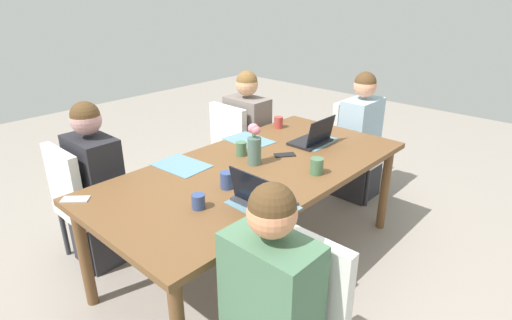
{
  "coord_description": "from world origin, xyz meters",
  "views": [
    {
      "loc": [
        -1.85,
        -1.7,
        1.87
      ],
      "look_at": [
        0.0,
        0.0,
        0.8
      ],
      "focal_mm": 28.69,
      "sensor_mm": 36.0,
      "label": 1
    }
  ],
  "objects_px": {
    "chair_far_left_near": "(237,145)",
    "person_head_right_left_mid": "(359,144)",
    "person_far_left_near": "(247,142)",
    "laptop_head_right_left_mid": "(313,138)",
    "person_far_left_far": "(98,194)",
    "coffee_mug_centre_left": "(279,122)",
    "dining_table": "(256,176)",
    "phone_black": "(285,155)",
    "flower_vase": "(254,144)",
    "coffee_mug_near_left": "(241,149)",
    "coffee_mug_near_right": "(227,180)",
    "chair_head_right_left_mid": "(355,143)",
    "coffee_mug_far_left": "(198,201)",
    "chair_far_left_far": "(85,198)",
    "laptop_near_right_near": "(261,198)",
    "phone_silver": "(75,199)",
    "coffee_mug_centre_right": "(317,166)"
  },
  "relations": [
    {
      "from": "chair_far_left_near",
      "to": "person_head_right_left_mid",
      "type": "relative_size",
      "value": 0.75
    },
    {
      "from": "person_far_left_near",
      "to": "laptop_head_right_left_mid",
      "type": "relative_size",
      "value": 3.73
    },
    {
      "from": "person_head_right_left_mid",
      "to": "person_far_left_far",
      "type": "distance_m",
      "value": 2.3
    },
    {
      "from": "laptop_head_right_left_mid",
      "to": "coffee_mug_centre_left",
      "type": "relative_size",
      "value": 3.28
    },
    {
      "from": "dining_table",
      "to": "person_far_left_near",
      "type": "relative_size",
      "value": 1.88
    },
    {
      "from": "phone_black",
      "to": "flower_vase",
      "type": "bearing_deg",
      "value": 23.21
    },
    {
      "from": "laptop_head_right_left_mid",
      "to": "coffee_mug_near_left",
      "type": "distance_m",
      "value": 0.59
    },
    {
      "from": "dining_table",
      "to": "chair_far_left_near",
      "type": "height_order",
      "value": "chair_far_left_near"
    },
    {
      "from": "dining_table",
      "to": "coffee_mug_near_right",
      "type": "xyz_separation_m",
      "value": [
        -0.35,
        -0.08,
        0.12
      ]
    },
    {
      "from": "coffee_mug_near_left",
      "to": "coffee_mug_near_right",
      "type": "xyz_separation_m",
      "value": [
        -0.43,
        -0.3,
        0.0
      ]
    },
    {
      "from": "chair_far_left_near",
      "to": "chair_head_right_left_mid",
      "type": "xyz_separation_m",
      "value": [
        0.8,
        -0.79,
        0.0
      ]
    },
    {
      "from": "coffee_mug_far_left",
      "to": "coffee_mug_near_left",
      "type": "bearing_deg",
      "value": 27.32
    },
    {
      "from": "phone_black",
      "to": "coffee_mug_centre_left",
      "type": "bearing_deg",
      "value": -100.54
    },
    {
      "from": "person_head_right_left_mid",
      "to": "coffee_mug_near_right",
      "type": "height_order",
      "value": "person_head_right_left_mid"
    },
    {
      "from": "person_far_left_near",
      "to": "coffee_mug_near_left",
      "type": "bearing_deg",
      "value": -138.97
    },
    {
      "from": "flower_vase",
      "to": "phone_black",
      "type": "xyz_separation_m",
      "value": [
        0.26,
        -0.06,
        -0.14
      ]
    },
    {
      "from": "chair_head_right_left_mid",
      "to": "laptop_head_right_left_mid",
      "type": "height_order",
      "value": "laptop_head_right_left_mid"
    },
    {
      "from": "chair_far_left_near",
      "to": "coffee_mug_near_left",
      "type": "xyz_separation_m",
      "value": [
        -0.6,
        -0.64,
        0.3
      ]
    },
    {
      "from": "person_far_left_near",
      "to": "chair_head_right_left_mid",
      "type": "distance_m",
      "value": 1.03
    },
    {
      "from": "laptop_head_right_left_mid",
      "to": "coffee_mug_near_right",
      "type": "bearing_deg",
      "value": -176.86
    },
    {
      "from": "person_far_left_far",
      "to": "phone_black",
      "type": "bearing_deg",
      "value": -40.35
    },
    {
      "from": "chair_head_right_left_mid",
      "to": "coffee_mug_far_left",
      "type": "height_order",
      "value": "chair_head_right_left_mid"
    },
    {
      "from": "chair_far_left_near",
      "to": "flower_vase",
      "type": "relative_size",
      "value": 3.11
    },
    {
      "from": "person_head_right_left_mid",
      "to": "chair_head_right_left_mid",
      "type": "bearing_deg",
      "value": 51.24
    },
    {
      "from": "flower_vase",
      "to": "chair_far_left_far",
      "type": "bearing_deg",
      "value": 133.8
    },
    {
      "from": "flower_vase",
      "to": "coffee_mug_near_left",
      "type": "relative_size",
      "value": 2.88
    },
    {
      "from": "person_far_left_near",
      "to": "person_far_left_far",
      "type": "bearing_deg",
      "value": 178.31
    },
    {
      "from": "coffee_mug_near_left",
      "to": "coffee_mug_near_right",
      "type": "bearing_deg",
      "value": -145.06
    },
    {
      "from": "laptop_near_right_near",
      "to": "coffee_mug_centre_left",
      "type": "height_order",
      "value": "laptop_near_right_near"
    },
    {
      "from": "phone_black",
      "to": "phone_silver",
      "type": "height_order",
      "value": "same"
    },
    {
      "from": "laptop_near_right_near",
      "to": "coffee_mug_centre_right",
      "type": "height_order",
      "value": "laptop_near_right_near"
    },
    {
      "from": "phone_black",
      "to": "coffee_mug_centre_right",
      "type": "bearing_deg",
      "value": 108.64
    },
    {
      "from": "chair_far_left_near",
      "to": "phone_silver",
      "type": "bearing_deg",
      "value": -166.27
    },
    {
      "from": "phone_black",
      "to": "chair_head_right_left_mid",
      "type": "bearing_deg",
      "value": -140.14
    },
    {
      "from": "person_far_left_far",
      "to": "phone_black",
      "type": "relative_size",
      "value": 7.97
    },
    {
      "from": "coffee_mug_centre_right",
      "to": "phone_black",
      "type": "xyz_separation_m",
      "value": [
        0.11,
        0.35,
        -0.05
      ]
    },
    {
      "from": "flower_vase",
      "to": "person_far_left_far",
      "type": "bearing_deg",
      "value": 133.15
    },
    {
      "from": "person_head_right_left_mid",
      "to": "coffee_mug_centre_left",
      "type": "xyz_separation_m",
      "value": [
        -0.67,
        0.42,
        0.28
      ]
    },
    {
      "from": "person_head_right_left_mid",
      "to": "flower_vase",
      "type": "bearing_deg",
      "value": 178.12
    },
    {
      "from": "coffee_mug_centre_left",
      "to": "coffee_mug_far_left",
      "type": "relative_size",
      "value": 1.18
    },
    {
      "from": "dining_table",
      "to": "chair_far_left_near",
      "type": "relative_size",
      "value": 2.49
    },
    {
      "from": "dining_table",
      "to": "phone_black",
      "type": "bearing_deg",
      "value": -2.96
    },
    {
      "from": "laptop_near_right_near",
      "to": "coffee_mug_near_left",
      "type": "relative_size",
      "value": 3.19
    },
    {
      "from": "chair_far_left_near",
      "to": "chair_far_left_far",
      "type": "height_order",
      "value": "same"
    },
    {
      "from": "dining_table",
      "to": "flower_vase",
      "type": "relative_size",
      "value": 7.76
    },
    {
      "from": "chair_far_left_near",
      "to": "phone_silver",
      "type": "height_order",
      "value": "chair_far_left_near"
    },
    {
      "from": "coffee_mug_centre_left",
      "to": "phone_black",
      "type": "distance_m",
      "value": 0.63
    },
    {
      "from": "dining_table",
      "to": "chair_far_left_far",
      "type": "bearing_deg",
      "value": 131.39
    },
    {
      "from": "person_far_left_far",
      "to": "coffee_mug_near_left",
      "type": "distance_m",
      "value": 1.06
    },
    {
      "from": "coffee_mug_centre_left",
      "to": "chair_far_left_near",
      "type": "bearing_deg",
      "value": 98.58
    }
  ]
}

